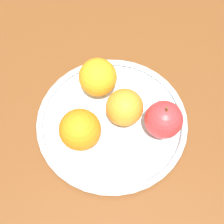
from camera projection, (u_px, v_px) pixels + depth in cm
name	position (u px, v px, depth cm)	size (l,w,h in cm)	color
ground_plane	(112.00, 128.00, 68.34)	(167.89, 167.89, 4.00)	brown
fruit_bowl	(112.00, 121.00, 65.78)	(29.88, 29.88, 1.80)	silver
apple	(164.00, 120.00, 60.94)	(7.14, 7.14, 7.94)	#BE2F32
orange_back_right	(80.00, 130.00, 59.66)	(7.71, 7.71, 7.71)	orange
orange_back_left	(125.00, 107.00, 62.18)	(7.16, 7.16, 7.16)	orange
orange_front_left	(98.00, 77.00, 65.20)	(7.60, 7.60, 7.60)	orange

